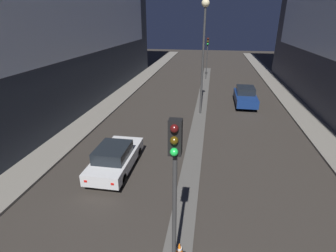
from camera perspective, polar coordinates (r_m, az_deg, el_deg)
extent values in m
cube|color=#56544F|center=(23.54, 7.27, 4.20)|extent=(0.98, 38.81, 0.12)
cylinder|color=#383838|center=(7.63, 1.38, -20.01)|extent=(0.12, 0.12, 4.17)
cube|color=black|center=(6.20, 1.60, -2.46)|extent=(0.32, 0.28, 0.90)
sphere|color=#4C0F0F|center=(5.92, 1.38, -0.55)|extent=(0.20, 0.20, 0.20)
sphere|color=#4C380A|center=(6.04, 1.36, -3.17)|extent=(0.20, 0.20, 0.20)
sphere|color=#1EEA4C|center=(6.18, 1.33, -5.68)|extent=(0.20, 0.20, 0.20)
cylinder|color=#383838|center=(34.20, 8.43, 13.54)|extent=(0.12, 0.12, 4.17)
cube|color=black|center=(33.91, 8.68, 17.78)|extent=(0.32, 0.28, 0.90)
sphere|color=#4C0F0F|center=(33.71, 8.70, 18.26)|extent=(0.20, 0.20, 0.20)
sphere|color=#4C380A|center=(33.73, 8.67, 17.75)|extent=(0.20, 0.20, 0.20)
sphere|color=#1EEA4C|center=(33.76, 8.64, 17.25)|extent=(0.20, 0.20, 0.20)
cylinder|color=#383838|center=(20.70, 7.55, 13.32)|extent=(0.16, 0.16, 8.04)
sphere|color=#F9EAB2|center=(20.47, 8.20, 24.98)|extent=(0.57, 0.57, 0.57)
cone|color=orange|center=(9.39, 2.46, -25.20)|extent=(0.33, 0.33, 0.53)
cylinder|color=white|center=(9.37, 2.46, -25.09)|extent=(0.18, 0.18, 0.07)
cube|color=silver|center=(13.89, -11.26, -7.07)|extent=(1.79, 4.33, 0.58)
cube|color=black|center=(13.35, -11.93, -5.57)|extent=(1.52, 1.95, 0.58)
cube|color=red|center=(12.44, -17.51, -11.39)|extent=(0.14, 0.04, 0.10)
cube|color=red|center=(11.96, -12.01, -12.24)|extent=(0.14, 0.04, 0.10)
cylinder|color=black|center=(15.38, -12.22, -5.32)|extent=(0.22, 0.64, 0.64)
cylinder|color=black|center=(14.90, -6.56, -5.87)|extent=(0.22, 0.64, 0.64)
cylinder|color=black|center=(13.28, -16.41, -10.56)|extent=(0.22, 0.64, 0.64)
cylinder|color=black|center=(12.72, -9.88, -11.49)|extent=(0.22, 0.64, 0.64)
cube|color=navy|center=(24.82, 16.46, 5.88)|extent=(1.79, 4.44, 0.69)
cube|color=black|center=(24.98, 16.54, 7.50)|extent=(1.52, 2.00, 0.59)
cube|color=red|center=(26.88, 14.66, 7.38)|extent=(0.14, 0.04, 0.10)
cube|color=red|center=(27.02, 17.33, 7.17)|extent=(0.14, 0.04, 0.10)
cylinder|color=black|center=(26.15, 14.36, 6.13)|extent=(0.22, 0.64, 0.64)
cylinder|color=black|center=(26.33, 17.78, 5.87)|extent=(0.22, 0.64, 0.64)
cylinder|color=black|center=(23.52, 14.80, 4.28)|extent=(0.22, 0.64, 0.64)
cylinder|color=black|center=(23.73, 18.58, 4.01)|extent=(0.22, 0.64, 0.64)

